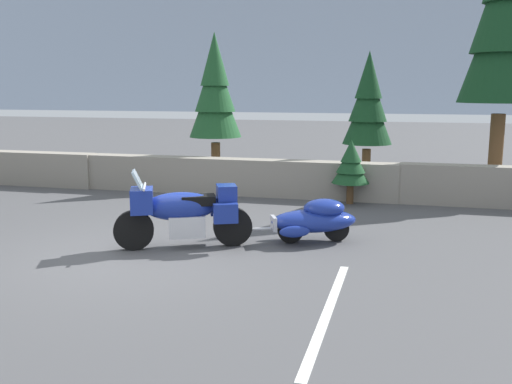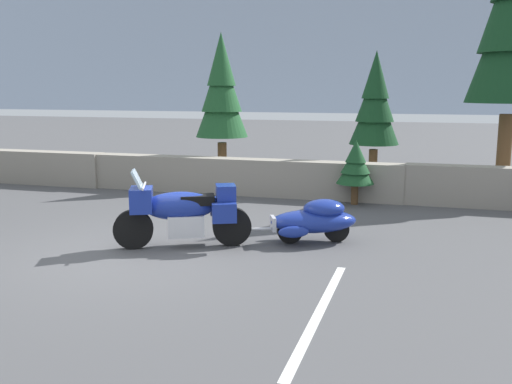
# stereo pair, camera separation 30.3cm
# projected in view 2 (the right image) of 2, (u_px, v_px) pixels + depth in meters

# --- Properties ---
(ground_plane) EXTENTS (80.00, 80.00, 0.00)m
(ground_plane) POSITION_uv_depth(u_px,v_px,m) (132.00, 255.00, 9.26)
(ground_plane) COLOR #4C4C4F
(stone_guard_wall) EXTENTS (24.00, 0.61, 0.93)m
(stone_guard_wall) POSITION_uv_depth(u_px,v_px,m) (233.00, 176.00, 14.56)
(stone_guard_wall) COLOR gray
(stone_guard_wall) RESTS_ON ground
(distant_ridgeline) EXTENTS (240.00, 80.00, 16.00)m
(distant_ridgeline) POSITION_uv_depth(u_px,v_px,m) (405.00, 57.00, 97.98)
(distant_ridgeline) COLOR #99A8BF
(distant_ridgeline) RESTS_ON ground
(touring_motorcycle) EXTENTS (2.17, 1.29, 1.33)m
(touring_motorcycle) POSITION_uv_depth(u_px,v_px,m) (182.00, 211.00, 9.63)
(touring_motorcycle) COLOR black
(touring_motorcycle) RESTS_ON ground
(car_shaped_trailer) EXTENTS (2.16, 1.25, 0.76)m
(car_shaped_trailer) POSITION_uv_depth(u_px,v_px,m) (314.00, 219.00, 9.95)
(car_shaped_trailer) COLOR black
(car_shaped_trailer) RESTS_ON ground
(pine_tree_secondary) EXTENTS (1.41, 1.41, 4.13)m
(pine_tree_secondary) POSITION_uv_depth(u_px,v_px,m) (222.00, 91.00, 15.47)
(pine_tree_secondary) COLOR brown
(pine_tree_secondary) RESTS_ON ground
(pine_tree_far_right) EXTENTS (1.31, 1.31, 3.63)m
(pine_tree_far_right) POSITION_uv_depth(u_px,v_px,m) (375.00, 103.00, 15.12)
(pine_tree_far_right) COLOR brown
(pine_tree_far_right) RESTS_ON ground
(pine_sapling_near) EXTENTS (0.87, 0.87, 1.49)m
(pine_sapling_near) POSITION_uv_depth(u_px,v_px,m) (356.00, 164.00, 13.17)
(pine_sapling_near) COLOR brown
(pine_sapling_near) RESTS_ON ground
(parking_stripe_marker) EXTENTS (0.12, 3.60, 0.01)m
(parking_stripe_marker) POSITION_uv_depth(u_px,v_px,m) (320.00, 311.00, 6.90)
(parking_stripe_marker) COLOR silver
(parking_stripe_marker) RESTS_ON ground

